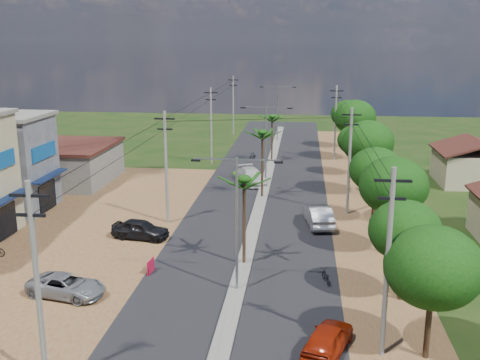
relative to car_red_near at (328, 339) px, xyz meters
The scene contains 37 objects.
ground 7.91m from the car_red_near, 129.40° to the left, with size 160.00×160.00×0.00m, color black.
road 21.68m from the car_red_near, 103.34° to the left, with size 12.00×110.00×0.04m, color black.
median 24.61m from the car_red_near, 101.73° to the left, with size 1.00×90.00×0.18m, color #605E56.
dirt_lot_west 24.47m from the car_red_near, 144.84° to the left, with size 18.00×46.00×0.04m, color brown.
dirt_shoulder_east 21.39m from the car_red_near, 80.58° to the left, with size 5.00×90.00×0.03m, color brown.
low_shed 39.79m from the car_red_near, 130.83° to the left, with size 10.40×10.40×3.95m.
house_east_far 37.69m from the car_red_near, 64.86° to the left, with size 7.60×7.50×4.60m.
tree_east_a 5.89m from the car_red_near, ahead, with size 4.40×4.40×6.37m.
tree_east_b 8.20m from the car_red_near, 54.76° to the left, with size 4.00×4.00×5.83m.
tree_east_c 14.52m from the car_red_near, 70.25° to the left, with size 4.60×4.60×6.83m.
tree_east_d 20.88m from the car_red_near, 77.64° to the left, with size 4.20×4.20×6.13m.
tree_east_e 28.80m from the car_red_near, 80.70° to the left, with size 4.80×4.80×7.14m.
tree_east_f 36.47m from the car_red_near, 83.36° to the left, with size 3.80×3.80×5.52m.
tree_east_g 44.58m from the car_red_near, 83.79° to the left, with size 5.00×5.00×7.38m.
tree_east_h 52.43m from the car_red_near, 85.06° to the left, with size 4.40×4.40×6.52m.
palm_median_near 12.26m from the car_red_near, 116.37° to the left, with size 2.00×2.00×6.15m.
palm_median_mid 27.07m from the car_red_near, 100.85° to the left, with size 2.00×2.00×6.55m.
palm_median_far 42.63m from the car_red_near, 96.78° to the left, with size 2.00×2.00×5.85m.
streetlight_near 8.88m from the car_red_near, 129.40° to the left, with size 5.10×0.18×8.00m.
streetlight_mid 31.75m from the car_red_near, 99.14° to the left, with size 5.10×0.18×8.00m.
streetlight_far 56.46m from the car_red_near, 95.09° to the left, with size 5.10×0.18×8.00m.
utility_pole_w_a 13.26m from the car_red_near, 161.94° to the right, with size 1.60×0.24×9.00m.
utility_pole_w_b 22.08m from the car_red_near, 123.56° to the left, with size 1.60×0.24×9.00m.
utility_pole_w_c 42.04m from the car_red_near, 106.66° to the left, with size 1.60×0.24×9.00m.
utility_pole_w_d 62.39m from the car_red_near, 101.11° to the left, with size 1.60×0.24×9.00m.
utility_pole_e_a 4.77m from the car_red_near, ahead, with size 1.60×0.24×9.00m.
utility_pole_e_b 22.60m from the car_red_near, 83.54° to the left, with size 1.60×0.24×9.00m.
utility_pole_e_c 44.34m from the car_red_near, 86.75° to the left, with size 1.60×0.24×9.00m.
car_red_near is the anchor object (origin of this frame).
car_silver_mid 18.61m from the car_red_near, 90.00° to the left, with size 1.72×4.94×1.63m, color gray.
car_white_far 32.06m from the car_red_near, 101.70° to the left, with size 2.15×5.28×1.53m, color #ADAEA9.
car_parked_silver 15.24m from the car_red_near, 163.36° to the left, with size 2.09×4.53×1.26m, color gray.
car_parked_dark 19.30m from the car_red_near, 132.77° to the left, with size 1.71×4.25×1.45m, color black.
moto_rider_east 7.85m from the car_red_near, 88.54° to the left, with size 0.53×1.51×0.79m, color black.
moto_rider_west_a 30.47m from the car_red_near, 101.74° to the left, with size 0.54×1.56×0.82m, color black.
moto_rider_west_b 43.70m from the car_red_near, 99.75° to the left, with size 0.43×1.51×0.91m, color black.
roadside_sign 13.41m from the car_red_near, 142.91° to the left, with size 0.18×1.11×0.93m.
Camera 1 is at (3.53, -30.02, 14.31)m, focal length 42.00 mm.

